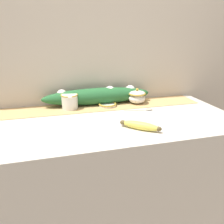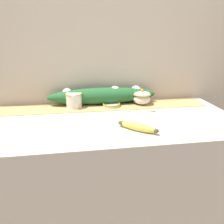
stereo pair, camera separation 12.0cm
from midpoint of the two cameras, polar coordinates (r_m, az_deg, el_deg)
name	(u,v)px [view 2 (the right image)]	position (r m, az deg, el deg)	size (l,w,h in m)	color
countertop	(109,182)	(1.46, 1.56, -17.84)	(1.48, 0.69, 0.86)	beige
back_wall	(101,53)	(1.52, -0.69, 15.23)	(2.28, 0.04, 2.40)	beige
table_runner	(103,106)	(1.45, 0.11, 1.55)	(1.36, 0.21, 0.00)	tan
cream_pitcher	(74,100)	(1.42, -7.55, 3.20)	(0.11, 0.12, 0.10)	white
sugar_bowl	(142,97)	(1.50, 10.11, 3.74)	(0.12, 0.12, 0.11)	white
small_dish	(111,104)	(1.45, 2.22, 1.95)	(0.12, 0.12, 0.02)	white
banana	(138,127)	(1.10, 9.86, -3.87)	(0.18, 0.16, 0.04)	#DBCC4C
spoon	(151,111)	(1.39, 12.55, 0.26)	(0.18, 0.05, 0.01)	#A89E89
poinsettia_garland	(103,95)	(1.49, 0.04, 4.35)	(0.74, 0.12, 0.12)	#235B2D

